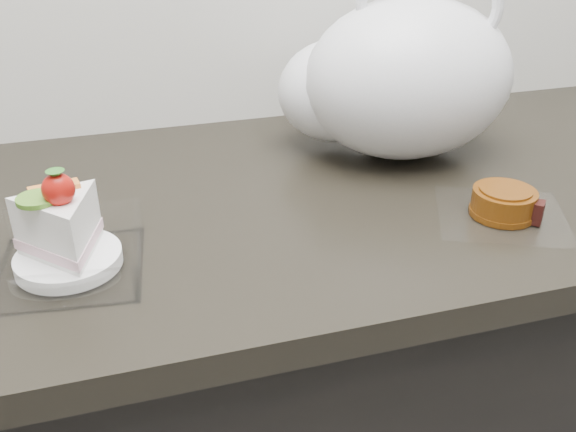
{
  "coord_description": "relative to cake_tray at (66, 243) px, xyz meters",
  "views": [
    {
      "loc": [
        -0.22,
        0.89,
        1.31
      ],
      "look_at": [
        -0.02,
        1.55,
        0.94
      ],
      "focal_mm": 40.0,
      "sensor_mm": 36.0,
      "label": 1
    }
  ],
  "objects": [
    {
      "name": "counter",
      "position": [
        0.28,
        0.12,
        -0.48
      ],
      "size": [
        2.04,
        0.64,
        0.9
      ],
      "color": "black",
      "rests_on": "ground"
    },
    {
      "name": "plastic_bag",
      "position": [
        0.5,
        0.22,
        0.09
      ],
      "size": [
        0.41,
        0.35,
        0.3
      ],
      "rotation": [
        0.0,
        0.0,
        -0.33
      ],
      "color": "white",
      "rests_on": "counter"
    },
    {
      "name": "cake_tray",
      "position": [
        0.0,
        0.0,
        0.0
      ],
      "size": [
        0.18,
        0.18,
        0.13
      ],
      "rotation": [
        0.0,
        0.0,
        -0.11
      ],
      "color": "white",
      "rests_on": "counter"
    },
    {
      "name": "mooncake_wrap",
      "position": [
        0.56,
        -0.03,
        -0.02
      ],
      "size": [
        0.22,
        0.21,
        0.04
      ],
      "rotation": [
        0.0,
        0.0,
        -0.25
      ],
      "color": "white",
      "rests_on": "counter"
    }
  ]
}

